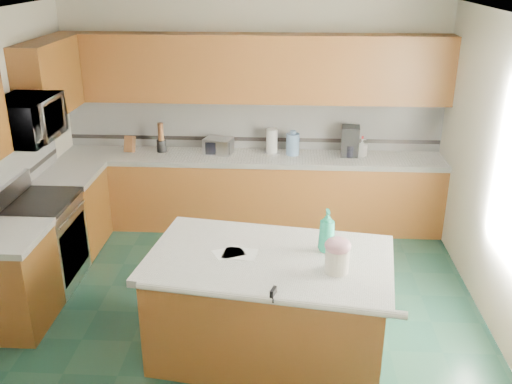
{
  "coord_description": "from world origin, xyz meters",
  "views": [
    {
      "loc": [
        0.43,
        -4.52,
        3.12
      ],
      "look_at": [
        0.15,
        0.35,
        1.12
      ],
      "focal_mm": 40.0,
      "sensor_mm": 36.0,
      "label": 1
    }
  ],
  "objects_px": {
    "coffee_maker": "(350,141)",
    "treat_jar": "(337,260)",
    "soap_bottle_island": "(327,230)",
    "island_base": "(269,309)",
    "island_top": "(269,260)",
    "knife_block": "(130,144)",
    "toaster_oven": "(218,146)"
  },
  "relations": [
    {
      "from": "coffee_maker",
      "to": "treat_jar",
      "type": "bearing_deg",
      "value": -91.94
    },
    {
      "from": "treat_jar",
      "to": "soap_bottle_island",
      "type": "bearing_deg",
      "value": 87.53
    },
    {
      "from": "treat_jar",
      "to": "soap_bottle_island",
      "type": "relative_size",
      "value": 0.53
    },
    {
      "from": "island_base",
      "to": "coffee_maker",
      "type": "xyz_separation_m",
      "value": [
        0.87,
        2.59,
        0.67
      ]
    },
    {
      "from": "island_top",
      "to": "knife_block",
      "type": "relative_size",
      "value": 9.64
    },
    {
      "from": "knife_block",
      "to": "toaster_oven",
      "type": "distance_m",
      "value": 1.09
    },
    {
      "from": "soap_bottle_island",
      "to": "knife_block",
      "type": "xyz_separation_m",
      "value": [
        -2.26,
        2.43,
        -0.08
      ]
    },
    {
      "from": "treat_jar",
      "to": "soap_bottle_island",
      "type": "distance_m",
      "value": 0.35
    },
    {
      "from": "treat_jar",
      "to": "toaster_oven",
      "type": "bearing_deg",
      "value": 101.29
    },
    {
      "from": "knife_block",
      "to": "coffee_maker",
      "type": "relative_size",
      "value": 0.56
    },
    {
      "from": "treat_jar",
      "to": "island_base",
      "type": "bearing_deg",
      "value": 145.88
    },
    {
      "from": "treat_jar",
      "to": "coffee_maker",
      "type": "xyz_separation_m",
      "value": [
        0.36,
        2.79,
        0.08
      ]
    },
    {
      "from": "toaster_oven",
      "to": "knife_block",
      "type": "bearing_deg",
      "value": -164.51
    },
    {
      "from": "island_top",
      "to": "soap_bottle_island",
      "type": "bearing_deg",
      "value": 24.61
    },
    {
      "from": "island_top",
      "to": "soap_bottle_island",
      "type": "height_order",
      "value": "soap_bottle_island"
    },
    {
      "from": "island_top",
      "to": "coffee_maker",
      "type": "height_order",
      "value": "coffee_maker"
    },
    {
      "from": "toaster_oven",
      "to": "soap_bottle_island",
      "type": "bearing_deg",
      "value": -48.81
    },
    {
      "from": "knife_block",
      "to": "coffee_maker",
      "type": "xyz_separation_m",
      "value": [
        2.68,
        0.03,
        0.08
      ]
    },
    {
      "from": "island_base",
      "to": "soap_bottle_island",
      "type": "height_order",
      "value": "soap_bottle_island"
    },
    {
      "from": "toaster_oven",
      "to": "treat_jar",
      "type": "bearing_deg",
      "value": -50.54
    },
    {
      "from": "toaster_oven",
      "to": "island_base",
      "type": "bearing_deg",
      "value": -58.96
    },
    {
      "from": "island_base",
      "to": "coffee_maker",
      "type": "distance_m",
      "value": 2.82
    },
    {
      "from": "island_top",
      "to": "knife_block",
      "type": "height_order",
      "value": "knife_block"
    },
    {
      "from": "knife_block",
      "to": "island_top",
      "type": "bearing_deg",
      "value": -44.03
    },
    {
      "from": "soap_bottle_island",
      "to": "knife_block",
      "type": "distance_m",
      "value": 3.32
    },
    {
      "from": "island_base",
      "to": "toaster_oven",
      "type": "distance_m",
      "value": 2.72
    },
    {
      "from": "soap_bottle_island",
      "to": "toaster_oven",
      "type": "height_order",
      "value": "soap_bottle_island"
    },
    {
      "from": "soap_bottle_island",
      "to": "toaster_oven",
      "type": "distance_m",
      "value": 2.7
    },
    {
      "from": "island_base",
      "to": "knife_block",
      "type": "distance_m",
      "value": 3.19
    },
    {
      "from": "island_base",
      "to": "coffee_maker",
      "type": "height_order",
      "value": "coffee_maker"
    },
    {
      "from": "soap_bottle_island",
      "to": "island_top",
      "type": "bearing_deg",
      "value": -170.02
    },
    {
      "from": "island_top",
      "to": "toaster_oven",
      "type": "xyz_separation_m",
      "value": [
        -0.71,
        2.56,
        0.13
      ]
    }
  ]
}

